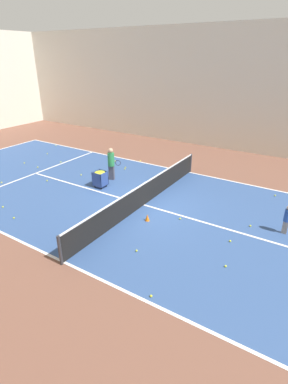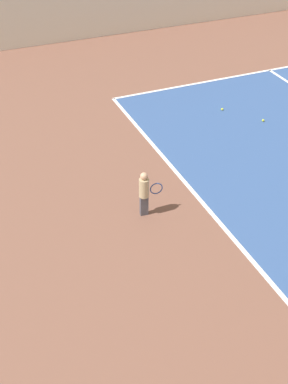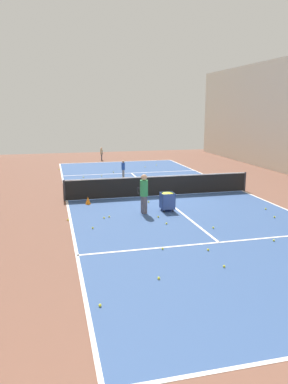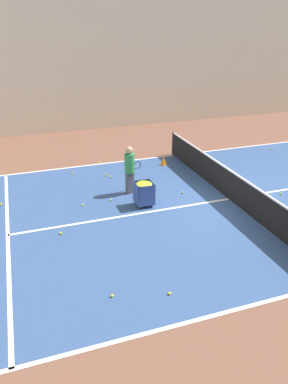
# 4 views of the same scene
# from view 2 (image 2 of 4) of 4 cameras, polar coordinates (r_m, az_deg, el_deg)

# --- Properties ---
(line_baseline_near) EXTENTS (9.09, 0.10, 0.00)m
(line_baseline_near) POSITION_cam_2_polar(r_m,az_deg,el_deg) (12.84, 3.76, 1.79)
(line_baseline_near) COLOR white
(line_baseline_near) RESTS_ON ground
(player_near_baseline) EXTENTS (0.24, 0.55, 1.07)m
(player_near_baseline) POSITION_cam_2_polar(r_m,az_deg,el_deg) (11.24, 0.08, 0.12)
(player_near_baseline) COLOR #4C4C56
(player_near_baseline) RESTS_ON ground
(tennis_ball_14) EXTENTS (0.07, 0.07, 0.07)m
(tennis_ball_14) POSITION_cam_2_polar(r_m,az_deg,el_deg) (15.93, 8.35, 8.73)
(tennis_ball_14) COLOR yellow
(tennis_ball_14) RESTS_ON ground
(tennis_ball_28) EXTENTS (0.07, 0.07, 0.07)m
(tennis_ball_28) POSITION_cam_2_polar(r_m,az_deg,el_deg) (15.51, 12.59, 7.47)
(tennis_ball_28) COLOR yellow
(tennis_ball_28) RESTS_ON ground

